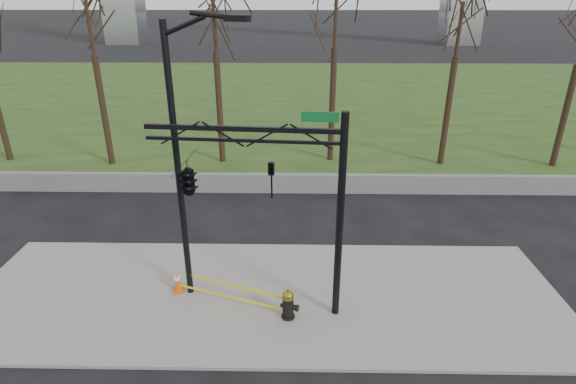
{
  "coord_description": "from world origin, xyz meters",
  "views": [
    {
      "loc": [
        0.89,
        -11.44,
        8.58
      ],
      "look_at": [
        0.65,
        2.0,
        2.65
      ],
      "focal_mm": 28.29,
      "sensor_mm": 36.0,
      "label": 1
    }
  ],
  "objects_px": {
    "fire_hydrant": "(289,305)",
    "traffic_cone": "(177,282)",
    "street_light": "(183,151)",
    "traffic_signal_mast": "(217,179)"
  },
  "relations": [
    {
      "from": "fire_hydrant",
      "to": "traffic_cone",
      "type": "distance_m",
      "value": 3.64
    },
    {
      "from": "traffic_cone",
      "to": "traffic_signal_mast",
      "type": "height_order",
      "value": "traffic_signal_mast"
    },
    {
      "from": "street_light",
      "to": "traffic_signal_mast",
      "type": "xyz_separation_m",
      "value": [
        0.96,
        -0.58,
        -0.55
      ]
    },
    {
      "from": "street_light",
      "to": "traffic_signal_mast",
      "type": "bearing_deg",
      "value": -11.38
    },
    {
      "from": "fire_hydrant",
      "to": "traffic_cone",
      "type": "height_order",
      "value": "fire_hydrant"
    },
    {
      "from": "street_light",
      "to": "traffic_cone",
      "type": "bearing_deg",
      "value": -169.74
    },
    {
      "from": "fire_hydrant",
      "to": "street_light",
      "type": "bearing_deg",
      "value": -179.9
    },
    {
      "from": "fire_hydrant",
      "to": "street_light",
      "type": "distance_m",
      "value": 5.15
    },
    {
      "from": "traffic_cone",
      "to": "street_light",
      "type": "relative_size",
      "value": 0.08
    },
    {
      "from": "traffic_cone",
      "to": "street_light",
      "type": "distance_m",
      "value": 4.32
    }
  ]
}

